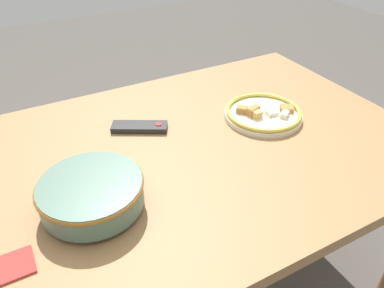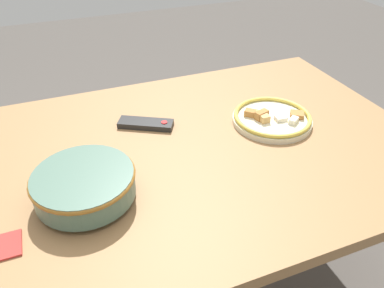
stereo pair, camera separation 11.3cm
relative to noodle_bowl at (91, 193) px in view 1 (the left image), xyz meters
The scene contains 6 objects.
ground_plane 0.83m from the noodle_bowl, 21.49° to the left, with size 8.00×8.00×0.00m, color #4C4742.
dining_table 0.35m from the noodle_bowl, 21.49° to the left, with size 1.58×1.01×0.71m.
noodle_bowl is the anchor object (origin of this frame).
food_plate 0.68m from the noodle_bowl, 13.15° to the left, with size 0.28×0.28×0.05m.
tv_remote 0.38m from the noodle_bowl, 50.04° to the left, with size 0.19×0.14×0.02m.
folded_napkin 0.25m from the noodle_bowl, 157.09° to the right, with size 0.12×0.08×0.01m.
Camera 1 is at (-0.42, -0.86, 1.41)m, focal length 35.00 mm.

